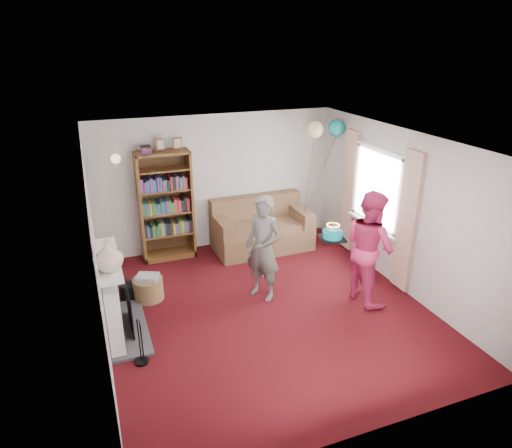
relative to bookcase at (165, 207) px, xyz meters
name	(u,v)px	position (x,y,z in m)	size (l,w,h in m)	color
ground	(266,309)	(1.01, -2.30, -0.96)	(5.00, 5.00, 0.00)	#36080D
wall_back	(216,182)	(1.01, 0.21, 0.29)	(4.50, 0.02, 2.50)	silver
wall_left	(96,257)	(-1.25, -2.30, 0.29)	(0.02, 5.00, 2.50)	silver
wall_right	(402,211)	(3.27, -2.30, 0.29)	(0.02, 5.00, 2.50)	silver
ceiling	(268,141)	(1.01, -2.30, 1.55)	(4.50, 5.00, 0.01)	white
fireplace	(116,299)	(-1.08, -2.11, -0.45)	(0.55, 1.80, 1.12)	#3F3F42
window_bay	(376,202)	(3.21, -1.70, 0.24)	(0.14, 2.02, 2.20)	white
wall_sconce	(116,159)	(-0.74, 0.06, 0.92)	(0.16, 0.23, 0.16)	gold
bookcase	(165,207)	(0.00, 0.00, 0.00)	(0.93, 0.42, 2.17)	#472B14
sofa	(261,229)	(1.73, -0.23, -0.61)	(1.80, 0.95, 0.95)	brown
wicker_basket	(148,288)	(-0.58, -1.39, -0.78)	(0.46, 0.46, 0.40)	olive
person_striped	(263,248)	(1.10, -1.94, -0.14)	(0.60, 0.39, 1.63)	black
person_magenta	(369,247)	(2.54, -2.56, -0.09)	(0.84, 0.66, 1.73)	#C9285D
birthday_cake	(332,234)	(1.97, -2.45, 0.16)	(0.34, 0.34, 0.22)	black
balloons	(326,129)	(2.91, -0.42, 1.26)	(0.78, 0.31, 1.69)	#3F3F3F
mantel_vase	(108,256)	(-1.11, -2.45, 0.35)	(0.36, 0.36, 0.37)	beige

